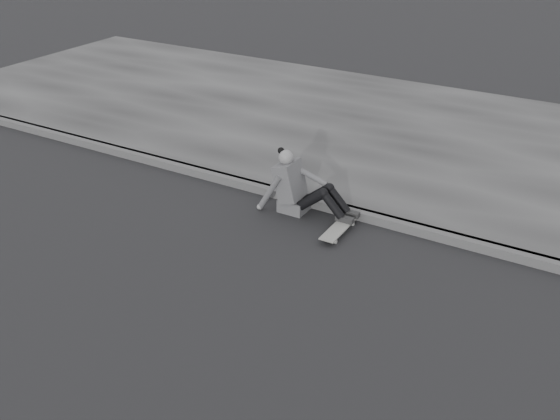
# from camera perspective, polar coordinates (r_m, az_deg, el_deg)

# --- Properties ---
(ground) EXTENTS (80.00, 80.00, 0.00)m
(ground) POSITION_cam_1_polar(r_m,az_deg,el_deg) (5.94, 14.85, -15.92)
(ground) COLOR black
(ground) RESTS_ON ground
(curb) EXTENTS (24.00, 0.16, 0.12)m
(curb) POSITION_cam_1_polar(r_m,az_deg,el_deg) (7.97, 20.33, -3.76)
(curb) COLOR #494949
(curb) RESTS_ON ground
(sidewalk) EXTENTS (24.00, 6.00, 0.12)m
(sidewalk) POSITION_cam_1_polar(r_m,az_deg,el_deg) (10.68, 23.70, 3.82)
(sidewalk) COLOR #393939
(sidewalk) RESTS_ON ground
(skateboard) EXTENTS (0.20, 0.78, 0.09)m
(skateboard) POSITION_cam_1_polar(r_m,az_deg,el_deg) (8.02, 5.44, -1.65)
(skateboard) COLOR #A0A19B
(skateboard) RESTS_ON ground
(seated_woman) EXTENTS (1.38, 0.46, 0.88)m
(seated_woman) POSITION_cam_1_polar(r_m,az_deg,el_deg) (8.36, 1.70, 2.05)
(seated_woman) COLOR #4C4C4E
(seated_woman) RESTS_ON ground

